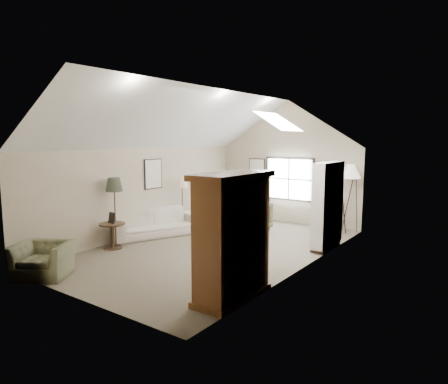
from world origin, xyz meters
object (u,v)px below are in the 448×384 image
Objects in this scene: side_chair at (328,212)px; armchair_near at (43,260)px; armoire at (232,237)px; side_table at (112,236)px; coffee_table at (226,237)px; sofa at (155,222)px; armchair_far at (252,216)px.

armchair_near is at bearing -97.41° from side_chair.
side_table is (-4.27, 0.85, -0.77)m from armoire.
coffee_table is 0.69× the size of side_chair.
coffee_table is (2.24, 0.37, -0.18)m from sofa.
side_chair is (-0.56, 5.92, -0.53)m from armoire.
armchair_far is 1.83m from coffee_table.
side_table is (-1.83, -3.76, -0.11)m from armchair_far.
coffee_table is at bearing 35.87° from armchair_near.
side_chair is at bearing 63.14° from coffee_table.
side_table is at bearing -137.34° from coffee_table.
sofa is at bearing 93.58° from side_table.
coffee_table is at bearing 106.87° from armchair_far.
armchair_near is 1.62× the size of side_table.
coffee_table is 3.50m from side_chair.
side_chair is at bearing 33.53° from armchair_near.
armoire is at bearing -11.29° from side_table.
side_table is 6.29m from side_chair.
side_table is at bearing 71.12° from armchair_far.
armoire reaches higher than armchair_near.
armchair_near is 4.43m from coffee_table.
armchair_far is 4.18m from side_table.
armoire reaches higher than armchair_far.
armchair_near is 7.90m from side_chair.
armchair_near is at bearing 84.49° from armchair_far.
armoire is 3.36× the size of side_table.
side_chair is (1.57, 3.10, 0.37)m from coffee_table.
sofa is at bearing 55.31° from armchair_far.
sofa is 2.46× the size of armchair_near.
side_chair reaches higher than side_table.
sofa is 2.28m from coffee_table.
armchair_far is at bearing -18.91° from sofa.
armchair_near is 6.06m from armchair_far.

